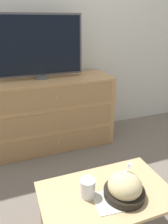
{
  "coord_description": "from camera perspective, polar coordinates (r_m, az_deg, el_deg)",
  "views": [
    {
      "loc": [
        -0.53,
        -2.48,
        1.32
      ],
      "look_at": [
        -0.08,
        -1.26,
        0.77
      ],
      "focal_mm": 35.0,
      "sensor_mm": 36.0,
      "label": 1
    }
  ],
  "objects": [
    {
      "name": "ground_plane",
      "position": [
        2.86,
        -7.31,
        -4.92
      ],
      "size": [
        12.0,
        12.0,
        0.0
      ],
      "primitive_type": "plane",
      "color": "#70665B"
    },
    {
      "name": "drink_cup",
      "position": [
        1.3,
        0.96,
        -19.4
      ],
      "size": [
        0.09,
        0.09,
        0.11
      ],
      "color": "#9E6638",
      "rests_on": "coffee_table"
    },
    {
      "name": "tv",
      "position": [
        2.28,
        -11.65,
        16.42
      ],
      "size": [
        0.88,
        0.15,
        0.63
      ],
      "color": "#515156",
      "rests_on": "dresser"
    },
    {
      "name": "takeout_bowl",
      "position": [
        1.31,
        10.56,
        -18.86
      ],
      "size": [
        0.23,
        0.23,
        0.19
      ],
      "color": "black",
      "rests_on": "coffee_table"
    },
    {
      "name": "napkin",
      "position": [
        1.3,
        6.78,
        -22.16
      ],
      "size": [
        0.19,
        0.19,
        0.0
      ],
      "color": "silver",
      "rests_on": "coffee_table"
    },
    {
      "name": "wall_back",
      "position": [
        2.57,
        -8.99,
        22.04
      ],
      "size": [
        12.0,
        0.05,
        2.6
      ],
      "color": "silver",
      "rests_on": "ground_plane"
    },
    {
      "name": "coffee_table",
      "position": [
        1.4,
        5.78,
        -22.28
      ],
      "size": [
        0.76,
        0.47,
        0.4
      ],
      "color": "tan",
      "rests_on": "ground_plane"
    },
    {
      "name": "dresser",
      "position": [
        2.44,
        -8.38,
        -0.13
      ],
      "size": [
        1.3,
        0.51,
        0.77
      ],
      "color": "tan",
      "rests_on": "ground_plane"
    }
  ]
}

